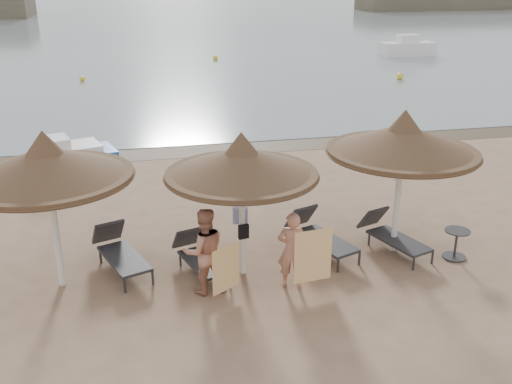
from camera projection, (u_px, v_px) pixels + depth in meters
ground at (255, 284)px, 11.39m from camera, size 160.00×160.00×0.00m
sea at (141, 14)px, 84.29m from camera, size 200.00×140.00×0.03m
wet_sand_strip at (199, 150)px, 19.96m from camera, size 200.00×1.60×0.01m
palapa_left at (46, 164)px, 10.48m from camera, size 3.20×3.20×3.17m
palapa_center at (241, 163)px, 10.97m from camera, size 3.04×3.04×3.01m
palapa_right at (403, 140)px, 11.90m from camera, size 3.23×3.23×3.20m
lounger_far_left at (119, 251)px, 11.92m from camera, size 1.27×2.03×0.86m
lounger_near_left at (198, 255)px, 11.81m from camera, size 1.05×1.81×0.77m
lounger_near_right at (318, 234)px, 12.68m from camera, size 1.27×2.05×0.87m
lounger_far_right at (391, 234)px, 12.72m from camera, size 1.16×1.93×0.82m
side_table at (456, 245)px, 12.35m from camera, size 0.54×0.54×0.66m
person_left at (204, 245)px, 10.78m from camera, size 0.98×0.69×2.02m
person_right at (292, 244)px, 11.00m from camera, size 0.98×0.80×1.84m
towel_left at (226, 269)px, 10.67m from camera, size 0.57×0.37×0.93m
towel_right at (313, 256)px, 10.90m from camera, size 0.78×0.11×1.09m
bag_patterned at (240, 215)px, 11.56m from camera, size 0.31×0.20×0.37m
bag_dark at (244, 232)px, 11.33m from camera, size 0.22×0.11×0.30m
pedal_boat at (74, 157)px, 17.85m from camera, size 2.72×2.07×1.12m
buoy_left at (82, 79)px, 32.38m from camera, size 0.31×0.31×0.31m
buoy_mid at (215, 58)px, 40.18m from camera, size 0.35×0.35×0.35m
buoy_right at (400, 76)px, 32.90m from camera, size 0.41×0.41×0.41m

